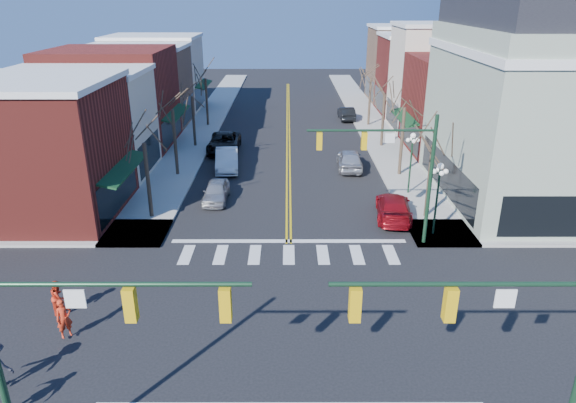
{
  "coord_description": "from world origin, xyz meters",
  "views": [
    {
      "loc": [
        -0.06,
        -17.85,
        12.7
      ],
      "look_at": [
        -0.04,
        6.76,
        2.8
      ],
      "focal_mm": 32.0,
      "sensor_mm": 36.0,
      "label": 1
    }
  ],
  "objects_px": {
    "lamppost_corner": "(438,187)",
    "car_right_mid": "(350,159)",
    "car_right_near": "(393,207)",
    "victorian_corner": "(550,99)",
    "car_left_near": "(216,191)",
    "car_left_mid": "(227,160)",
    "lamppost_midblock": "(412,153)",
    "car_right_far": "(346,113)",
    "pedestrian_red_a": "(64,318)",
    "car_left_far": "(224,143)",
    "pedestrian_red_b": "(58,297)"
  },
  "relations": [
    {
      "from": "lamppost_corner",
      "to": "car_right_mid",
      "type": "distance_m",
      "value": 12.77
    },
    {
      "from": "lamppost_corner",
      "to": "car_right_near",
      "type": "xyz_separation_m",
      "value": [
        -1.8,
        2.52,
        -2.24
      ]
    },
    {
      "from": "victorian_corner",
      "to": "car_left_near",
      "type": "relative_size",
      "value": 3.66
    },
    {
      "from": "lamppost_corner",
      "to": "car_left_mid",
      "type": "xyz_separation_m",
      "value": [
        -13.0,
        11.96,
        -2.16
      ]
    },
    {
      "from": "lamppost_midblock",
      "to": "car_left_mid",
      "type": "relative_size",
      "value": 0.89
    },
    {
      "from": "car_left_near",
      "to": "car_right_mid",
      "type": "xyz_separation_m",
      "value": [
        9.6,
        6.76,
        0.13
      ]
    },
    {
      "from": "car_right_near",
      "to": "car_right_far",
      "type": "bearing_deg",
      "value": -82.68
    },
    {
      "from": "car_left_near",
      "to": "car_right_mid",
      "type": "relative_size",
      "value": 0.84
    },
    {
      "from": "victorian_corner",
      "to": "car_left_near",
      "type": "distance_m",
      "value": 22.14
    },
    {
      "from": "car_right_near",
      "to": "pedestrian_red_a",
      "type": "height_order",
      "value": "pedestrian_red_a"
    },
    {
      "from": "car_right_near",
      "to": "lamppost_midblock",
      "type": "bearing_deg",
      "value": -107.0
    },
    {
      "from": "lamppost_midblock",
      "to": "car_left_far",
      "type": "height_order",
      "value": "lamppost_midblock"
    },
    {
      "from": "car_right_mid",
      "to": "pedestrian_red_b",
      "type": "distance_m",
      "value": 24.67
    },
    {
      "from": "lamppost_corner",
      "to": "car_right_near",
      "type": "bearing_deg",
      "value": 125.57
    },
    {
      "from": "lamppost_midblock",
      "to": "car_left_far",
      "type": "xyz_separation_m",
      "value": [
        -13.8,
        10.55,
        -2.17
      ]
    },
    {
      "from": "car_left_mid",
      "to": "car_left_far",
      "type": "relative_size",
      "value": 0.86
    },
    {
      "from": "car_left_far",
      "to": "car_right_far",
      "type": "xyz_separation_m",
      "value": [
        12.0,
        12.33,
        -0.08
      ]
    },
    {
      "from": "car_right_far",
      "to": "lamppost_corner",
      "type": "bearing_deg",
      "value": 90.91
    },
    {
      "from": "lamppost_midblock",
      "to": "car_right_far",
      "type": "xyz_separation_m",
      "value": [
        -1.8,
        22.88,
        -2.26
      ]
    },
    {
      "from": "car_left_near",
      "to": "car_left_far",
      "type": "distance_m",
      "value": 11.72
    },
    {
      "from": "car_left_near",
      "to": "pedestrian_red_a",
      "type": "distance_m",
      "value": 15.35
    },
    {
      "from": "car_right_far",
      "to": "pedestrian_red_a",
      "type": "bearing_deg",
      "value": 66.0
    },
    {
      "from": "victorian_corner",
      "to": "lamppost_corner",
      "type": "distance_m",
      "value": 10.89
    },
    {
      "from": "car_right_near",
      "to": "victorian_corner",
      "type": "bearing_deg",
      "value": -153.65
    },
    {
      "from": "car_left_mid",
      "to": "car_right_mid",
      "type": "xyz_separation_m",
      "value": [
        9.6,
        0.15,
        -0.02
      ]
    },
    {
      "from": "car_left_mid",
      "to": "car_right_near",
      "type": "relative_size",
      "value": 0.98
    },
    {
      "from": "pedestrian_red_b",
      "to": "pedestrian_red_a",
      "type": "bearing_deg",
      "value": -161.87
    },
    {
      "from": "car_left_near",
      "to": "lamppost_corner",
      "type": "bearing_deg",
      "value": -21.87
    },
    {
      "from": "car_left_near",
      "to": "pedestrian_red_b",
      "type": "bearing_deg",
      "value": -110.01
    },
    {
      "from": "car_left_mid",
      "to": "car_right_mid",
      "type": "bearing_deg",
      "value": -4.69
    },
    {
      "from": "pedestrian_red_b",
      "to": "car_right_near",
      "type": "bearing_deg",
      "value": -68.59
    },
    {
      "from": "pedestrian_red_a",
      "to": "lamppost_midblock",
      "type": "bearing_deg",
      "value": 3.18
    },
    {
      "from": "car_left_near",
      "to": "car_left_mid",
      "type": "xyz_separation_m",
      "value": [
        0.0,
        6.61,
        0.14
      ]
    },
    {
      "from": "car_left_far",
      "to": "car_right_mid",
      "type": "height_order",
      "value": "car_left_far"
    },
    {
      "from": "lamppost_corner",
      "to": "car_left_far",
      "type": "relative_size",
      "value": 0.76
    },
    {
      "from": "car_left_near",
      "to": "car_left_mid",
      "type": "distance_m",
      "value": 6.61
    },
    {
      "from": "car_left_near",
      "to": "car_right_far",
      "type": "bearing_deg",
      "value": 65.54
    },
    {
      "from": "lamppost_corner",
      "to": "lamppost_midblock",
      "type": "relative_size",
      "value": 1.0
    },
    {
      "from": "car_left_mid",
      "to": "pedestrian_red_a",
      "type": "distance_m",
      "value": 21.79
    },
    {
      "from": "car_left_mid",
      "to": "pedestrian_red_b",
      "type": "relative_size",
      "value": 3.18
    },
    {
      "from": "victorian_corner",
      "to": "lamppost_midblock",
      "type": "xyz_separation_m",
      "value": [
        -8.3,
        0.5,
        -3.7
      ]
    },
    {
      "from": "car_right_far",
      "to": "pedestrian_red_b",
      "type": "distance_m",
      "value": 40.55
    },
    {
      "from": "car_left_mid",
      "to": "pedestrian_red_a",
      "type": "bearing_deg",
      "value": -106.2
    },
    {
      "from": "victorian_corner",
      "to": "pedestrian_red_b",
      "type": "height_order",
      "value": "victorian_corner"
    },
    {
      "from": "car_left_mid",
      "to": "car_left_far",
      "type": "height_order",
      "value": "car_left_mid"
    },
    {
      "from": "lamppost_midblock",
      "to": "car_right_far",
      "type": "relative_size",
      "value": 1.01
    },
    {
      "from": "car_left_far",
      "to": "car_right_near",
      "type": "bearing_deg",
      "value": -50.81
    },
    {
      "from": "lamppost_corner",
      "to": "car_right_far",
      "type": "bearing_deg",
      "value": 93.51
    },
    {
      "from": "lamppost_corner",
      "to": "car_left_far",
      "type": "bearing_deg",
      "value": 129.0
    },
    {
      "from": "victorian_corner",
      "to": "car_left_far",
      "type": "xyz_separation_m",
      "value": [
        -22.1,
        11.05,
        -5.87
      ]
    }
  ]
}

